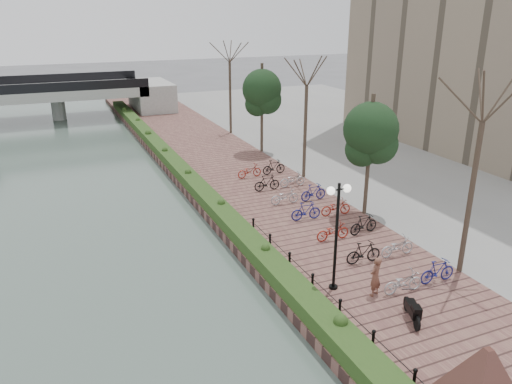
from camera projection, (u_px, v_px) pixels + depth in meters
ground at (319, 356)px, 16.76m from camera, size 220.00×220.00×0.00m
promenade at (240, 181)px, 33.29m from camera, size 8.00×75.00×0.50m
inland_pavement at (429, 156)px, 39.19m from camera, size 24.00×75.00×0.50m
hedge at (180, 169)px, 34.01m from camera, size 1.10×56.00×0.60m
chain_fence at (325, 296)px, 18.72m from camera, size 0.10×14.10×0.70m
lamppost at (338, 213)px, 18.82m from camera, size 1.02×0.32×4.43m
motorcycle at (412, 309)px, 17.71m from camera, size 0.98×1.53×0.92m
pedestrian at (375, 277)px, 19.15m from camera, size 0.69×0.58×1.61m
bicycle_parking at (321, 209)px, 26.56m from camera, size 2.40×17.32×1.00m
street_trees at (332, 141)px, 29.43m from camera, size 3.20×37.12×6.80m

